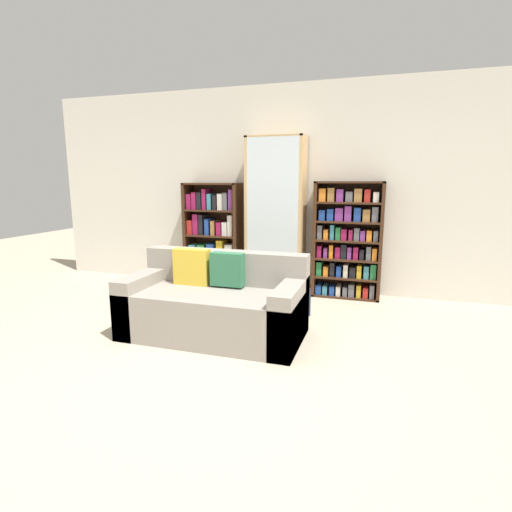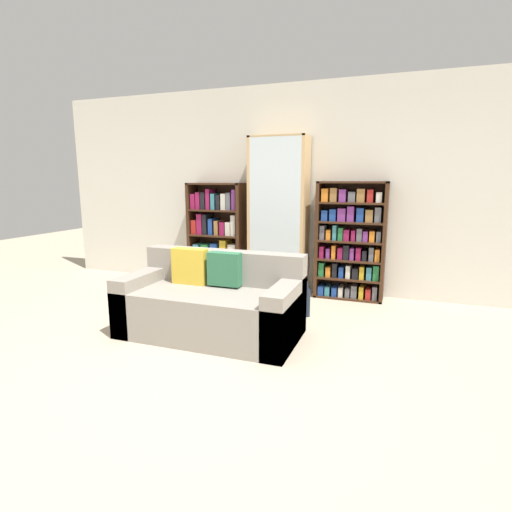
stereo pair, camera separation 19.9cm
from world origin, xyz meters
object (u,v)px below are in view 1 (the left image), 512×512
object	(u,v)px
bookshelf_left	(213,237)
wine_bottle	(307,301)
bookshelf_right	(348,241)
couch	(215,305)
display_cabinet	(276,217)

from	to	relation	value
bookshelf_left	wine_bottle	xyz separation A→B (m)	(1.50, -0.89, -0.53)
wine_bottle	bookshelf_right	bearing A→B (deg)	68.98
couch	wine_bottle	distance (m)	1.11
bookshelf_left	bookshelf_right	size ratio (longest dim) A/B	0.98
display_cabinet	wine_bottle	world-z (taller)	display_cabinet
bookshelf_left	bookshelf_right	distance (m)	1.84
bookshelf_left	bookshelf_right	bearing A→B (deg)	0.01
bookshelf_left	wine_bottle	world-z (taller)	bookshelf_left
couch	wine_bottle	bearing A→B (deg)	46.94
display_cabinet	bookshelf_right	size ratio (longest dim) A/B	1.38
couch	bookshelf_right	size ratio (longest dim) A/B	1.16
bookshelf_left	display_cabinet	xyz separation A→B (m)	(0.91, -0.02, 0.31)
couch	bookshelf_left	size ratio (longest dim) A/B	1.17
couch	bookshelf_right	bearing A→B (deg)	57.16
bookshelf_left	bookshelf_right	world-z (taller)	bookshelf_right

